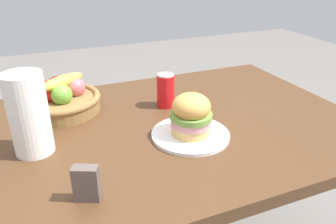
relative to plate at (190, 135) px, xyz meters
name	(u,v)px	position (x,y,z in m)	size (l,w,h in m)	color
dining_table	(157,151)	(-0.07, 0.11, -0.11)	(1.40, 0.90, 0.75)	#4C301C
plate	(190,135)	(0.00, 0.00, 0.00)	(0.25, 0.25, 0.01)	white
sandwich	(191,115)	(0.00, 0.00, 0.07)	(0.13, 0.13, 0.13)	#DBAD60
soda_can	(166,91)	(0.02, 0.25, 0.06)	(0.07, 0.07, 0.13)	red
fruit_basket	(60,99)	(-0.35, 0.36, 0.04)	(0.29, 0.29, 0.13)	olive
paper_towel_roll	(29,114)	(-0.46, 0.10, 0.11)	(0.11, 0.11, 0.24)	white
napkin_holder	(86,184)	(-0.36, -0.17, 0.04)	(0.06, 0.03, 0.09)	#594C47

